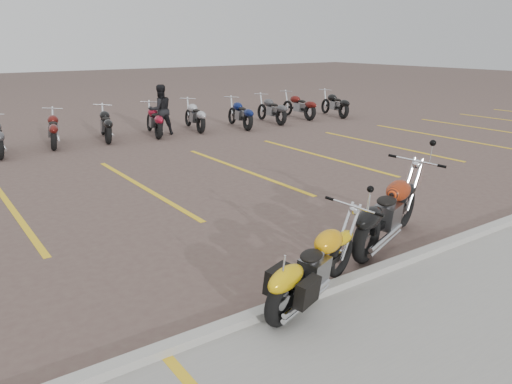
# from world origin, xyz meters

# --- Properties ---
(ground) EXTENTS (100.00, 100.00, 0.00)m
(ground) POSITION_xyz_m (0.00, 0.00, 0.00)
(ground) COLOR brown
(ground) RESTS_ON ground
(curb) EXTENTS (60.00, 0.18, 0.12)m
(curb) POSITION_xyz_m (0.00, -2.00, 0.06)
(curb) COLOR #ADAAA3
(curb) RESTS_ON ground
(parking_stripes) EXTENTS (38.00, 5.50, 0.01)m
(parking_stripes) POSITION_xyz_m (0.00, 4.00, 0.00)
(parking_stripes) COLOR yellow
(parking_stripes) RESTS_ON ground
(yellow_cruiser) EXTENTS (2.02, 0.83, 0.87)m
(yellow_cruiser) POSITION_xyz_m (-0.30, -2.00, 0.43)
(yellow_cruiser) COLOR black
(yellow_cruiser) RESTS_ON ground
(flame_cruiser) EXTENTS (2.34, 0.98, 1.00)m
(flame_cruiser) POSITION_xyz_m (1.86, -1.33, 0.50)
(flame_cruiser) COLOR black
(flame_cruiser) RESTS_ON ground
(person_b) EXTENTS (0.89, 0.72, 1.72)m
(person_b) POSITION_xyz_m (3.12, 9.76, 0.86)
(person_b) COLOR black
(person_b) RESTS_ON ground
(bg_bike_row) EXTENTS (20.70, 2.07, 1.10)m
(bg_bike_row) POSITION_xyz_m (1.19, 9.72, 0.55)
(bg_bike_row) COLOR black
(bg_bike_row) RESTS_ON ground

